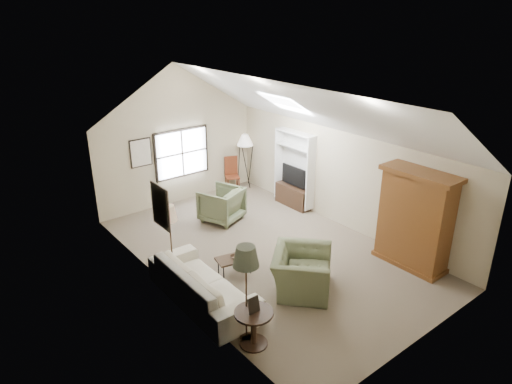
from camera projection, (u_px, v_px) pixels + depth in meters
room_shell at (268, 118)px, 9.55m from camera, size 5.01×8.01×4.00m
window at (182, 153)px, 13.14m from camera, size 1.72×0.08×1.42m
skylight at (285, 103)px, 10.95m from camera, size 0.80×1.20×0.52m
wall_art at (150, 178)px, 10.43m from camera, size 1.97×3.71×0.88m
armoire at (415, 219)px, 9.87m from camera, size 0.60×1.50×2.20m
tv_alcove at (294, 168)px, 12.84m from camera, size 0.32×1.30×2.10m
media_console at (293, 196)px, 13.15m from camera, size 0.34×1.18×0.60m
tv_panel at (294, 176)px, 12.92m from camera, size 0.05×0.90×0.55m
sofa at (203, 284)px, 8.84m from camera, size 1.07×2.66×0.77m
armchair_near at (302, 271)px, 9.19m from camera, size 1.72×1.71×0.84m
armchair_far at (221, 204)px, 12.20m from camera, size 1.28×1.29×0.91m
coffee_table at (235, 266)px, 9.82m from camera, size 0.84×0.58×0.39m
bowl at (234, 257)px, 9.74m from camera, size 0.22×0.22×0.05m
side_table at (254, 328)px, 7.71m from camera, size 0.67×0.67×0.66m
side_chair at (232, 174)px, 14.21m from camera, size 0.54×0.54×1.06m
tripod_lamp at (245, 160)px, 14.38m from camera, size 0.58×0.58×1.74m
dark_lamp at (246, 293)px, 7.63m from camera, size 0.45×0.45×1.85m
tan_lamp at (171, 240)px, 9.55m from camera, size 0.34×0.34×1.66m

